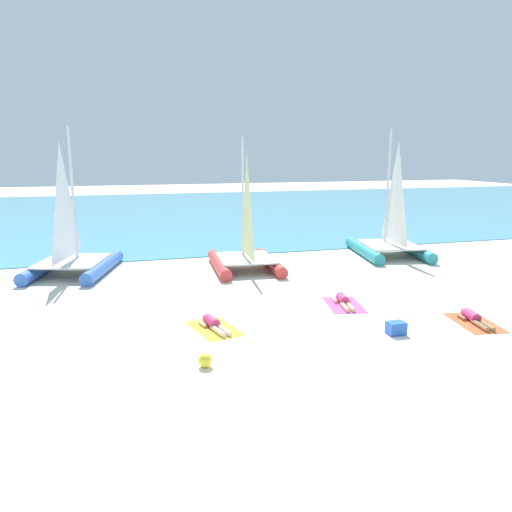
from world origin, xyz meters
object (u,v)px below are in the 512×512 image
object	(u,v)px
sailboat_teal	(390,238)
sunbather_right	(474,318)
towel_left	(214,328)
sailboat_blue	(72,253)
sunbather_middle	(344,301)
beach_ball	(205,360)
cooler_box	(396,328)
towel_right	(474,323)
sunbather_left	(213,324)
towel_middle	(344,305)
sailboat_red	(245,251)

from	to	relation	value
sailboat_teal	sunbather_right	world-z (taller)	sailboat_teal
sailboat_teal	towel_left	distance (m)	13.04
sailboat_blue	sunbather_middle	xyz separation A→B (m)	(8.90, -7.20, -0.78)
towel_left	beach_ball	size ratio (longest dim) A/B	5.52
towel_left	cooler_box	size ratio (longest dim) A/B	3.80
towel_right	sunbather_right	distance (m)	0.14
sunbather_left	sunbather_middle	size ratio (longest dim) A/B	1.00
beach_ball	cooler_box	world-z (taller)	cooler_box
towel_right	sunbather_right	size ratio (longest dim) A/B	1.21
sunbather_left	towel_middle	world-z (taller)	sunbather_left
sailboat_teal	cooler_box	world-z (taller)	sailboat_teal
cooler_box	sunbather_left	bearing A→B (deg)	157.64
sailboat_blue	sailboat_red	world-z (taller)	sailboat_blue
sunbather_right	beach_ball	world-z (taller)	beach_ball
sailboat_blue	cooler_box	distance (m)	13.61
sunbather_left	beach_ball	world-z (taller)	beach_ball
sailboat_teal	beach_ball	distance (m)	15.22
sailboat_red	cooler_box	size ratio (longest dim) A/B	11.31
sailboat_red	towel_left	distance (m)	7.56
sailboat_teal	sailboat_blue	bearing A→B (deg)	-170.57
sailboat_red	towel_right	xyz separation A→B (m)	(4.68, -8.69, -0.84)
cooler_box	sailboat_red	bearing A→B (deg)	102.18
sailboat_teal	sunbather_middle	xyz separation A→B (m)	(-5.80, -6.72, -0.79)
towel_right	cooler_box	xyz separation A→B (m)	(-2.77, -0.16, 0.17)
sailboat_red	sunbather_left	distance (m)	7.49
sunbather_left	cooler_box	world-z (taller)	cooler_box
sailboat_red	towel_left	xyz separation A→B (m)	(-2.85, -6.95, -0.84)
sailboat_teal	towel_left	xyz separation A→B (m)	(-10.43, -7.78, -0.91)
sunbather_right	cooler_box	world-z (taller)	cooler_box
sailboat_red	sailboat_teal	size ratio (longest dim) A/B	0.92
sunbather_right	sailboat_blue	bearing A→B (deg)	150.27
towel_left	sunbather_left	size ratio (longest dim) A/B	1.22
beach_ball	cooler_box	xyz separation A→B (m)	(5.51, 0.63, 0.01)
beach_ball	sailboat_blue	bearing A→B (deg)	108.07
towel_middle	towel_right	distance (m)	4.00
sailboat_red	sunbather_middle	xyz separation A→B (m)	(1.77, -5.89, -0.71)
sailboat_red	sunbather_right	size ratio (longest dim) A/B	3.62
sunbather_middle	towel_right	world-z (taller)	sunbather_middle
sunbather_left	sunbather_middle	distance (m)	4.74
sunbather_right	sailboat_teal	bearing A→B (deg)	83.35
sunbather_left	sunbather_middle	world-z (taller)	same
towel_right	sunbather_right	world-z (taller)	sunbather_right
sunbather_left	towel_left	bearing A→B (deg)	-90.00
towel_right	beach_ball	bearing A→B (deg)	-174.57
sunbather_left	beach_ball	distance (m)	2.70
sunbather_right	towel_middle	bearing A→B (deg)	148.02
towel_left	beach_ball	bearing A→B (deg)	-106.63
sailboat_teal	beach_ball	xyz separation A→B (m)	(-11.18, -10.30, -0.75)
sailboat_blue	sunbather_right	bearing A→B (deg)	-24.13
sunbather_left	cooler_box	bearing A→B (deg)	-34.96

